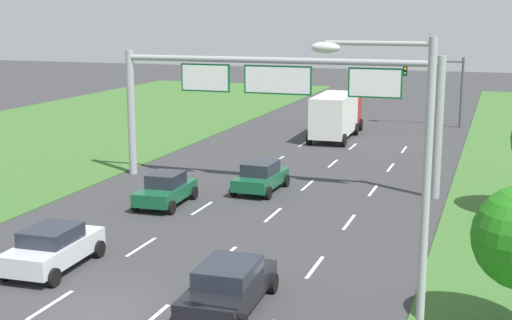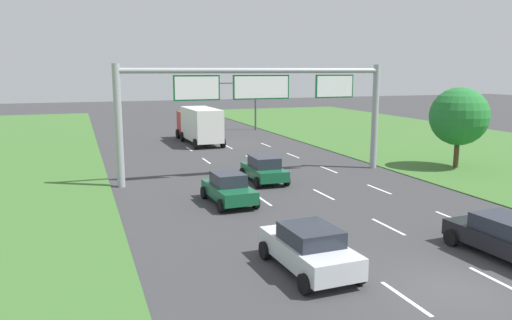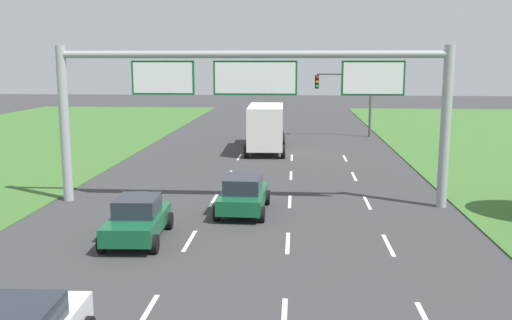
{
  "view_description": "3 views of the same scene",
  "coord_description": "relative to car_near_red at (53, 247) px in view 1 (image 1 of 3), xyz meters",
  "views": [
    {
      "loc": [
        11.19,
        -17.7,
        8.93
      ],
      "look_at": [
        -0.03,
        14.79,
        1.89
      ],
      "focal_mm": 50.0,
      "sensor_mm": 36.0,
      "label": 1
    },
    {
      "loc": [
        -10.54,
        -11.45,
        6.63
      ],
      "look_at": [
        -1.33,
        14.25,
        1.7
      ],
      "focal_mm": 35.0,
      "sensor_mm": 36.0,
      "label": 2
    },
    {
      "loc": [
        1.98,
        -7.31,
        6.32
      ],
      "look_at": [
        0.13,
        19.09,
        1.72
      ],
      "focal_mm": 40.0,
      "sensor_mm": 36.0,
      "label": 3
    }
  ],
  "objects": [
    {
      "name": "ground_plane",
      "position": [
        3.55,
        -2.81,
        -0.8
      ],
      "size": [
        200.0,
        200.0,
        0.0
      ],
      "primitive_type": "plane",
      "color": "#38383A"
    },
    {
      "name": "car_mid_lane",
      "position": [
        3.35,
        13.18,
        -0.01
      ],
      "size": [
        2.12,
        3.99,
        1.56
      ],
      "rotation": [
        0.0,
        0.0,
        -0.02
      ],
      "color": "#145633",
      "rests_on": "ground_plane"
    },
    {
      "name": "lane_dashes_inner_left",
      "position": [
        1.8,
        3.19,
        -0.79
      ],
      "size": [
        0.14,
        50.4,
        0.01
      ],
      "color": "white",
      "rests_on": "ground_plane"
    },
    {
      "name": "street_lamp",
      "position": [
        13.01,
        -5.77,
        4.28
      ],
      "size": [
        2.61,
        0.32,
        8.5
      ],
      "color": "#9EA0A5",
      "rests_on": "ground_plane"
    },
    {
      "name": "car_near_red",
      "position": [
        0.0,
        0.0,
        0.0
      ],
      "size": [
        2.26,
        4.24,
        1.56
      ],
      "rotation": [
        0.0,
        0.0,
        0.04
      ],
      "color": "silver",
      "rests_on": "ground_plane"
    },
    {
      "name": "lane_dashes_inner_right",
      "position": [
        5.3,
        3.19,
        -0.79
      ],
      "size": [
        0.14,
        50.4,
        0.01
      ],
      "color": "white",
      "rests_on": "ground_plane"
    },
    {
      "name": "box_truck",
      "position": [
        3.43,
        30.29,
        0.97
      ],
      "size": [
        2.84,
        8.55,
        3.27
      ],
      "rotation": [
        0.0,
        0.0,
        0.02
      ],
      "color": "#B21E19",
      "rests_on": "ground_plane"
    },
    {
      "name": "sign_gantry",
      "position": [
        3.68,
        14.72,
        4.16
      ],
      "size": [
        17.24,
        0.44,
        7.0
      ],
      "color": "#9EA0A5",
      "rests_on": "ground_plane"
    },
    {
      "name": "lane_dashes_slip",
      "position": [
        8.8,
        3.19,
        -0.79
      ],
      "size": [
        0.14,
        50.4,
        0.01
      ],
      "color": "white",
      "rests_on": "ground_plane"
    },
    {
      "name": "car_lead_silver",
      "position": [
        7.2,
        -1.3,
        -0.03
      ],
      "size": [
        2.29,
        4.55,
        1.49
      ],
      "rotation": [
        0.0,
        0.0,
        0.04
      ],
      "color": "black",
      "rests_on": "ground_plane"
    },
    {
      "name": "traffic_light_mast",
      "position": [
        9.82,
        38.19,
        3.07
      ],
      "size": [
        4.76,
        0.49,
        5.6
      ],
      "color": "#47494F",
      "rests_on": "ground_plane"
    },
    {
      "name": "car_far_ahead",
      "position": [
        -0.06,
        9.16,
        -0.03
      ],
      "size": [
        2.15,
        3.99,
        1.56
      ],
      "rotation": [
        0.0,
        0.0,
        0.05
      ],
      "color": "#145633",
      "rests_on": "ground_plane"
    }
  ]
}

